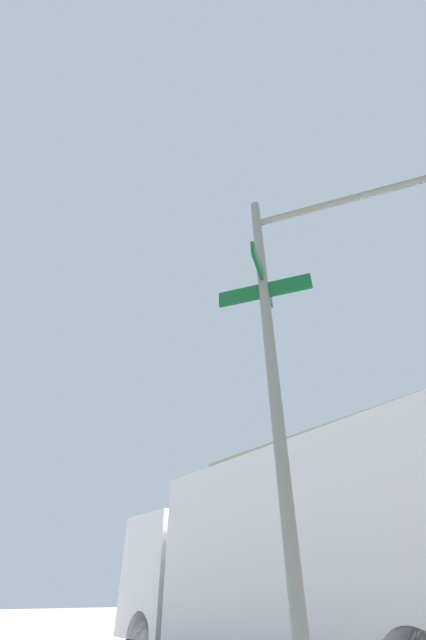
# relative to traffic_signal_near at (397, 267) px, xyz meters

# --- Properties ---
(traffic_signal_near) EXTENTS (3.38, 2.26, 5.76)m
(traffic_signal_near) POSITION_rel_traffic_signal_near_xyz_m (0.00, 0.00, 0.00)
(traffic_signal_near) COLOR slate
(traffic_signal_near) RESTS_ON ground_plane
(box_truck_second) EXTENTS (8.71, 2.76, 3.54)m
(box_truck_second) POSITION_rel_traffic_signal_near_xyz_m (-4.77, 3.23, -2.16)
(box_truck_second) COLOR silver
(box_truck_second) RESTS_ON ground_plane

